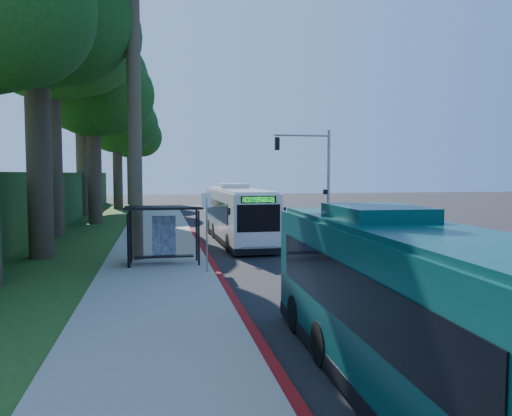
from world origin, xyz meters
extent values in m
plane|color=black|center=(0.00, 0.00, 0.00)|extent=(140.00, 140.00, 0.00)
cube|color=gray|center=(-7.30, 0.00, 0.06)|extent=(4.50, 70.00, 0.12)
cube|color=maroon|center=(-5.00, -4.00, 0.07)|extent=(0.25, 30.00, 0.13)
cube|color=#234719|center=(-13.00, 5.00, 0.03)|extent=(8.00, 70.00, 0.06)
cube|color=black|center=(-7.00, -3.00, 2.50)|extent=(3.20, 1.50, 0.10)
cube|color=black|center=(-8.45, -3.00, 1.20)|extent=(0.06, 1.30, 2.20)
cube|color=navy|center=(-7.00, -2.30, 1.25)|extent=(1.00, 0.12, 1.70)
cube|color=black|center=(-7.00, -3.10, 0.45)|extent=(2.40, 0.40, 0.06)
cube|color=black|center=(-8.40, -2.40, 1.20)|extent=(0.08, 0.08, 2.40)
cube|color=black|center=(-5.60, -2.40, 1.20)|extent=(0.08, 0.08, 2.40)
cube|color=black|center=(-8.40, -3.60, 1.20)|extent=(0.08, 0.08, 2.40)
cube|color=black|center=(-5.60, -3.60, 1.20)|extent=(0.08, 0.08, 2.40)
cylinder|color=gray|center=(-5.40, -5.00, 1.50)|extent=(0.06, 0.06, 3.00)
cube|color=white|center=(-5.40, -5.00, 2.90)|extent=(0.35, 0.04, 0.55)
cylinder|color=gray|center=(4.80, 10.00, 3.50)|extent=(0.20, 0.20, 7.00)
cylinder|color=gray|center=(2.80, 10.00, 6.60)|extent=(4.00, 0.14, 0.14)
cube|color=black|center=(1.00, 10.00, 6.00)|extent=(0.30, 0.30, 0.90)
cube|color=black|center=(4.55, 10.00, 2.60)|extent=(0.25, 0.25, 0.35)
cylinder|color=#4C3F2D|center=(-8.20, -1.50, 6.50)|extent=(0.60, 0.60, 13.00)
cylinder|color=#382B1E|center=(-12.50, 0.00, 5.25)|extent=(1.10, 1.10, 10.50)
sphere|color=#113F11|center=(-10.90, -1.20, 10.50)|extent=(5.60, 5.60, 5.60)
sphere|color=#113F11|center=(-13.90, 1.40, 10.80)|extent=(5.20, 5.20, 5.20)
cylinder|color=#382B1E|center=(-13.50, 8.00, 5.95)|extent=(1.18, 1.18, 11.90)
sphere|color=#113F11|center=(-13.50, 8.00, 13.26)|extent=(10.00, 10.00, 10.00)
sphere|color=#113F11|center=(-11.50, 6.50, 11.90)|extent=(7.00, 7.00, 7.00)
sphere|color=#113F11|center=(-15.25, 9.75, 12.24)|extent=(6.50, 6.50, 6.50)
cylinder|color=#382B1E|center=(-12.00, 16.00, 4.90)|extent=(1.06, 1.06, 9.80)
sphere|color=#113F11|center=(-12.00, 16.00, 10.92)|extent=(8.40, 8.40, 8.40)
sphere|color=#113F11|center=(-10.32, 14.74, 9.80)|extent=(5.88, 5.88, 5.88)
sphere|color=#113F11|center=(-13.47, 17.47, 10.08)|extent=(5.46, 5.46, 5.46)
cylinder|color=#382B1E|center=(-14.00, 24.00, 5.60)|extent=(1.14, 1.14, 11.20)
sphere|color=#113F11|center=(-14.00, 24.00, 12.48)|extent=(9.60, 9.60, 9.60)
sphere|color=#113F11|center=(-12.08, 22.56, 11.20)|extent=(6.72, 6.72, 6.72)
sphere|color=#113F11|center=(-15.68, 25.68, 11.52)|extent=(6.24, 6.24, 6.24)
cylinder|color=#382B1E|center=(-11.50, 32.00, 4.55)|extent=(1.02, 1.02, 9.10)
sphere|color=#113F11|center=(-11.50, 32.00, 10.14)|extent=(8.00, 8.00, 8.00)
sphere|color=#113F11|center=(-9.90, 30.80, 9.10)|extent=(5.60, 5.60, 5.60)
sphere|color=#113F11|center=(-12.90, 33.40, 9.36)|extent=(5.20, 5.20, 5.20)
cylinder|color=#382B1E|center=(-10.50, 40.00, 4.20)|extent=(0.98, 0.98, 8.40)
sphere|color=#113F11|center=(-10.50, 40.00, 9.36)|extent=(7.00, 7.00, 7.00)
sphere|color=#113F11|center=(-9.10, 38.95, 8.40)|extent=(4.90, 4.90, 4.90)
sphere|color=#113F11|center=(-11.72, 41.23, 8.64)|extent=(4.55, 4.55, 4.55)
sphere|color=#113F11|center=(-11.56, -7.08, 9.10)|extent=(5.04, 5.04, 5.04)
cube|color=silver|center=(-2.76, 4.04, 1.63)|extent=(2.59, 11.09, 2.62)
cube|color=black|center=(-2.76, 4.04, 0.28)|extent=(2.61, 11.15, 0.32)
cube|color=black|center=(-2.77, 4.50, 1.89)|extent=(2.59, 8.66, 1.01)
cube|color=black|center=(-2.64, -1.43, 1.84)|extent=(2.07, 0.16, 1.29)
cube|color=black|center=(-2.88, 9.52, 1.93)|extent=(1.88, 0.15, 0.92)
cube|color=#19E533|center=(-2.64, -1.44, 2.71)|extent=(1.53, 0.13, 0.26)
cube|color=silver|center=(-2.76, 4.04, 2.99)|extent=(2.39, 10.54, 0.11)
cube|color=silver|center=(-2.80, 5.88, 3.15)|extent=(1.69, 2.34, 0.32)
cylinder|color=black|center=(-3.74, 0.49, 0.46)|extent=(0.30, 0.93, 0.92)
cylinder|color=black|center=(-1.62, 0.53, 0.46)|extent=(0.30, 0.93, 0.92)
cylinder|color=black|center=(-3.91, 8.21, 0.46)|extent=(0.30, 0.93, 0.92)
cylinder|color=black|center=(-1.79, 8.26, 0.46)|extent=(0.30, 0.93, 0.92)
cube|color=#0A3835|center=(-2.95, -16.61, 1.62)|extent=(2.64, 11.03, 2.60)
cube|color=black|center=(-2.95, -16.61, 0.27)|extent=(2.67, 11.08, 0.32)
cube|color=black|center=(-2.94, -16.15, 1.87)|extent=(2.63, 8.62, 1.01)
cube|color=black|center=(-2.80, -11.17, 1.92)|extent=(1.87, 0.16, 0.91)
cube|color=#0A3835|center=(-2.95, -16.61, 2.97)|extent=(2.44, 10.47, 0.11)
cube|color=#0A3835|center=(-2.90, -14.78, 3.12)|extent=(1.70, 2.33, 0.32)
cylinder|color=black|center=(-3.89, -12.41, 0.46)|extent=(0.30, 0.92, 0.91)
cylinder|color=black|center=(-1.78, -12.47, 0.46)|extent=(0.30, 0.92, 0.91)
imported|color=silver|center=(0.31, 2.68, 0.67)|extent=(2.54, 4.97, 1.34)
camera|label=1|loc=(-7.23, -24.14, 3.94)|focal=35.00mm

